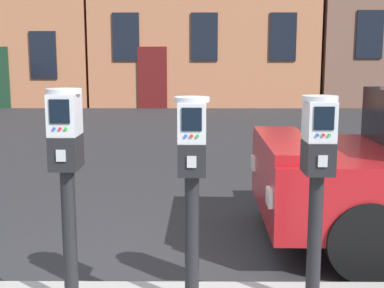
# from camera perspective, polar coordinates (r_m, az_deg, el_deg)

# --- Properties ---
(parking_meter_near_kerb) EXTENTS (0.22, 0.25, 1.39)m
(parking_meter_near_kerb) POSITION_cam_1_polar(r_m,az_deg,el_deg) (3.28, -13.68, -1.60)
(parking_meter_near_kerb) COLOR black
(parking_meter_near_kerb) RESTS_ON sidewalk_slab
(parking_meter_twin_adjacent) EXTENTS (0.22, 0.25, 1.34)m
(parking_meter_twin_adjacent) POSITION_cam_1_polar(r_m,az_deg,el_deg) (3.19, -0.01, -2.26)
(parking_meter_twin_adjacent) COLOR black
(parking_meter_twin_adjacent) RESTS_ON sidewalk_slab
(parking_meter_end_of_row) EXTENTS (0.22, 0.25, 1.35)m
(parking_meter_end_of_row) POSITION_cam_1_polar(r_m,az_deg,el_deg) (3.28, 13.68, -2.13)
(parking_meter_end_of_row) COLOR black
(parking_meter_end_of_row) RESTS_ON sidewalk_slab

